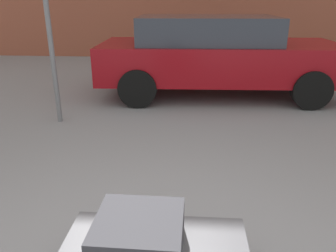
{
  "coord_description": "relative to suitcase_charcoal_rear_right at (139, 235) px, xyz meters",
  "views": [
    {
      "loc": [
        0.19,
        -1.47,
        1.72
      ],
      "look_at": [
        0.0,
        1.2,
        0.69
      ],
      "focal_mm": 35.83,
      "sensor_mm": 36.0,
      "label": 1
    }
  ],
  "objects": [
    {
      "name": "suitcase_charcoal_rear_right",
      "position": [
        0.0,
        0.0,
        0.0
      ],
      "size": [
        0.5,
        0.49,
        0.22
      ],
      "primitive_type": "cube",
      "rotation": [
        0.0,
        0.0,
        -0.01
      ],
      "color": "#2D2D33",
      "rests_on": "luggage_cart"
    },
    {
      "name": "parked_car",
      "position": [
        0.71,
        4.7,
        0.31
      ],
      "size": [
        4.36,
        2.04,
        1.42
      ],
      "color": "maroon",
      "rests_on": "ground_plane"
    },
    {
      "name": "bollard_kerb_near",
      "position": [
        2.59,
        6.95,
        -0.13
      ],
      "size": [
        0.22,
        0.22,
        0.64
      ],
      "primitive_type": "cylinder",
      "color": "#72665B",
      "rests_on": "ground_plane"
    },
    {
      "name": "no_parking_sign",
      "position": [
        -1.66,
        3.01,
        1.07
      ],
      "size": [
        0.5,
        0.07,
        2.46
      ],
      "color": "slate",
      "rests_on": "ground_plane"
    }
  ]
}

